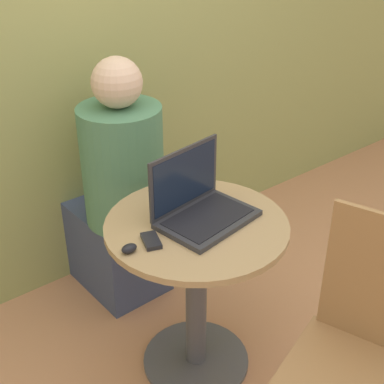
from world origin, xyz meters
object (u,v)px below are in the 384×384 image
(laptop, at_px, (200,205))
(person_seated, at_px, (118,202))
(cell_phone, at_px, (152,241))
(chair_empty, at_px, (360,359))

(laptop, bearing_deg, person_seated, 89.46)
(person_seated, bearing_deg, cell_phone, -110.77)
(cell_phone, distance_m, person_seated, 0.70)
(laptop, relative_size, person_seated, 0.32)
(laptop, relative_size, cell_phone, 3.44)
(cell_phone, bearing_deg, chair_empty, -64.50)
(person_seated, bearing_deg, laptop, -90.54)
(laptop, bearing_deg, chair_empty, -83.14)
(laptop, xyz_separation_m, cell_phone, (-0.23, -0.03, -0.05))
(cell_phone, relative_size, chair_empty, 0.12)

